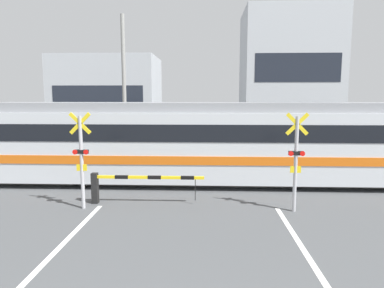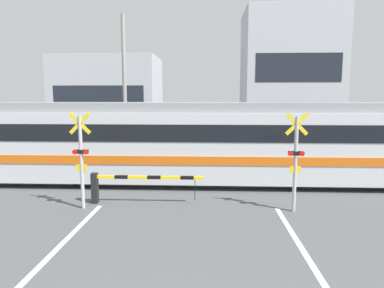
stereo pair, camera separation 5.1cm
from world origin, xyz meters
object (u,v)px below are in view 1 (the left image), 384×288
at_px(commuter_train, 229,140).
at_px(pedestrian, 180,139).
at_px(crossing_signal_left, 81,156).
at_px(crossing_signal_right, 296,158).
at_px(crossing_barrier_far, 238,154).
at_px(crossing_barrier_near, 124,183).

relative_size(commuter_train, pedestrian, 11.60).
distance_m(crossing_signal_left, crossing_signal_right, 6.53).
distance_m(crossing_barrier_far, crossing_signal_left, 8.37).
distance_m(crossing_barrier_far, crossing_signal_right, 6.52).
relative_size(crossing_barrier_near, crossing_barrier_far, 1.00).
bearing_deg(commuter_train, crossing_barrier_far, 77.39).
xyz_separation_m(crossing_barrier_near, crossing_signal_left, (-1.16, -0.54, 0.96)).
height_order(crossing_signal_left, crossing_signal_right, same).
bearing_deg(crossing_barrier_near, pedestrian, 83.76).
height_order(crossing_barrier_near, pedestrian, pedestrian).
xyz_separation_m(crossing_signal_right, pedestrian, (-4.31, 10.21, -0.69)).
xyz_separation_m(commuter_train, crossing_signal_right, (1.79, -3.53, -0.08)).
height_order(crossing_signal_right, pedestrian, crossing_signal_right).
height_order(crossing_barrier_near, crossing_signal_left, crossing_signal_left).
bearing_deg(crossing_barrier_near, crossing_signal_left, -154.88).
bearing_deg(crossing_signal_left, commuter_train, 36.71).
distance_m(commuter_train, crossing_barrier_near, 4.78).
bearing_deg(commuter_train, crossing_barrier_near, -140.13).
xyz_separation_m(crossing_barrier_far, crossing_signal_right, (1.16, -6.35, 0.96)).
bearing_deg(pedestrian, crossing_barrier_far, -50.79).
relative_size(crossing_barrier_near, crossing_signal_left, 1.22).
distance_m(crossing_signal_right, pedestrian, 11.10).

